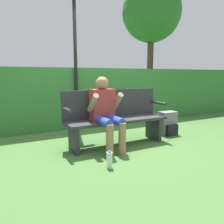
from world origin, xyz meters
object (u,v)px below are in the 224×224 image
at_px(person_seated, 105,110).
at_px(signpost, 75,53).
at_px(park_bench, 115,117).
at_px(tree, 152,13).
at_px(water_bottle, 109,160).
at_px(backpack, 168,124).

xyz_separation_m(person_seated, signpost, (-0.01, 1.41, 0.99)).
relative_size(park_bench, tree, 0.38).
relative_size(person_seated, water_bottle, 5.03).
bearing_deg(person_seated, water_bottle, -111.75).
bearing_deg(tree, park_bench, -132.88).
height_order(person_seated, tree, tree).
distance_m(water_bottle, signpost, 2.61).
distance_m(park_bench, tree, 6.02).
bearing_deg(water_bottle, tree, 48.84).
xyz_separation_m(person_seated, backpack, (1.46, 0.19, -0.41)).
xyz_separation_m(water_bottle, signpost, (0.27, 2.11, 1.51)).
height_order(park_bench, water_bottle, park_bench).
distance_m(person_seated, backpack, 1.53).
distance_m(backpack, signpost, 2.37).
relative_size(park_bench, signpost, 0.60).
xyz_separation_m(park_bench, backpack, (1.20, 0.05, -0.25)).
bearing_deg(water_bottle, signpost, 82.67).
bearing_deg(backpack, park_bench, -177.75).
xyz_separation_m(backpack, signpost, (-1.47, 1.22, 1.40)).
height_order(park_bench, backpack, park_bench).
bearing_deg(signpost, person_seated, -89.66).
xyz_separation_m(water_bottle, tree, (4.10, 4.69, 3.34)).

